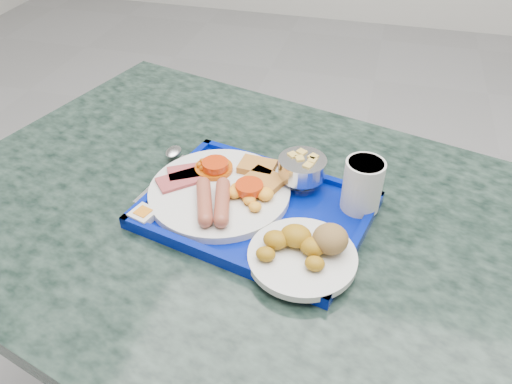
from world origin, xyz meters
TOP-DOWN VIEW (x-y plane):
  - floor at (0.00, 0.00)m, footprint 6.00×6.00m
  - table at (-0.15, -0.28)m, footprint 1.44×1.15m
  - tray at (-0.15, -0.27)m, footprint 0.45×0.37m
  - main_plate at (-0.23, -0.25)m, footprint 0.27×0.27m
  - bread_plate at (-0.04, -0.37)m, footprint 0.18×0.18m
  - fruit_bowl at (-0.09, -0.18)m, footprint 0.09×0.09m
  - juice_cup at (0.03, -0.22)m, footprint 0.07×0.07m
  - spoon at (-0.36, -0.17)m, footprint 0.06×0.19m
  - knife at (-0.36, -0.24)m, footprint 0.05×0.17m
  - jam_packet at (-0.34, -0.35)m, footprint 0.05×0.05m

SIDE VIEW (x-z plane):
  - floor at x=0.00m, z-range 0.00..0.00m
  - table at x=-0.15m, z-range 0.19..0.98m
  - tray at x=-0.15m, z-range 0.79..0.81m
  - knife at x=-0.36m, z-range 0.80..0.81m
  - spoon at x=-0.36m, z-range 0.80..0.81m
  - jam_packet at x=-0.34m, z-range 0.80..0.82m
  - main_plate at x=-0.23m, z-range 0.80..0.84m
  - bread_plate at x=-0.04m, z-range 0.79..0.85m
  - fruit_bowl at x=-0.09m, z-range 0.81..0.88m
  - juice_cup at x=0.03m, z-range 0.81..0.91m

